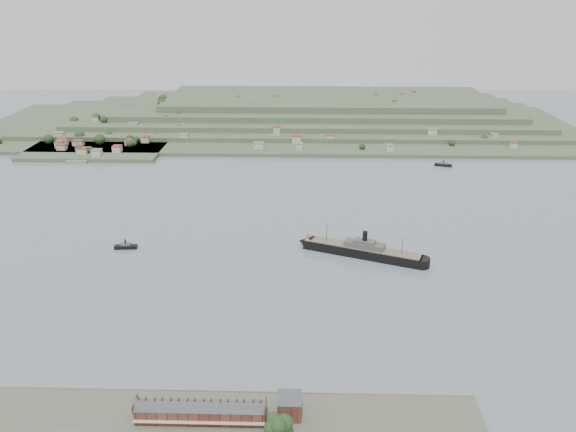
{
  "coord_description": "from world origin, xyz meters",
  "views": [
    {
      "loc": [
        32.21,
        -353.63,
        173.03
      ],
      "look_at": [
        21.33,
        30.0,
        14.33
      ],
      "focal_mm": 35.0,
      "sensor_mm": 36.0,
      "label": 1
    }
  ],
  "objects_px": {
    "terrace_row": "(200,411)",
    "fig_tree": "(278,426)",
    "tugboat": "(126,246)",
    "gabled_building": "(290,404)",
    "steamship": "(358,250)"
  },
  "relations": [
    {
      "from": "steamship",
      "to": "gabled_building",
      "type": "bearing_deg",
      "value": -105.27
    },
    {
      "from": "terrace_row",
      "to": "fig_tree",
      "type": "xyz_separation_m",
      "value": [
        33.35,
        -11.42,
        3.3
      ]
    },
    {
      "from": "tugboat",
      "to": "fig_tree",
      "type": "bearing_deg",
      "value": -57.26
    },
    {
      "from": "terrace_row",
      "to": "fig_tree",
      "type": "bearing_deg",
      "value": -18.9
    },
    {
      "from": "tugboat",
      "to": "fig_tree",
      "type": "height_order",
      "value": "fig_tree"
    },
    {
      "from": "steamship",
      "to": "fig_tree",
      "type": "bearing_deg",
      "value": -105.25
    },
    {
      "from": "gabled_building",
      "to": "tugboat",
      "type": "xyz_separation_m",
      "value": [
        -120.2,
        165.08,
        -6.46
      ]
    },
    {
      "from": "steamship",
      "to": "tugboat",
      "type": "distance_m",
      "value": 163.71
    },
    {
      "from": "gabled_building",
      "to": "steamship",
      "type": "relative_size",
      "value": 0.16
    },
    {
      "from": "gabled_building",
      "to": "fig_tree",
      "type": "relative_size",
      "value": 1.06
    },
    {
      "from": "terrace_row",
      "to": "fig_tree",
      "type": "distance_m",
      "value": 35.41
    },
    {
      "from": "terrace_row",
      "to": "fig_tree",
      "type": "relative_size",
      "value": 4.17
    },
    {
      "from": "steamship",
      "to": "tugboat",
      "type": "height_order",
      "value": "steamship"
    },
    {
      "from": "fig_tree",
      "to": "terrace_row",
      "type": "bearing_deg",
      "value": 161.1
    },
    {
      "from": "fig_tree",
      "to": "gabled_building",
      "type": "bearing_deg",
      "value": 74.97
    }
  ]
}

